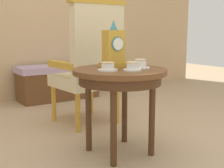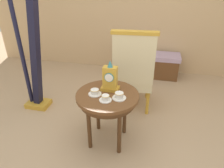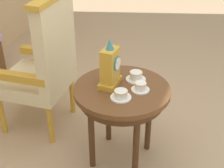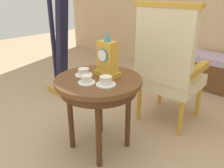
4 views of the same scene
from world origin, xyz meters
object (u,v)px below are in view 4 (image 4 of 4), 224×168
object	(u,v)px
teacup_center	(106,81)
armchair	(168,65)
side_table	(99,88)
mantel_clock	(107,59)
teacup_left	(84,72)
teacup_right	(87,80)
harp	(59,38)

from	to	relation	value
teacup_center	armchair	bearing A→B (deg)	86.93
side_table	mantel_clock	bearing A→B (deg)	84.55
teacup_center	armchair	xyz separation A→B (m)	(0.04, 0.77, -0.05)
teacup_left	mantel_clock	size ratio (longest dim) A/B	0.40
teacup_left	teacup_right	world-z (taller)	teacup_right
side_table	armchair	xyz separation A→B (m)	(0.18, 0.71, 0.05)
teacup_center	harp	world-z (taller)	harp
teacup_center	harp	bearing A→B (deg)	158.29
mantel_clock	harp	xyz separation A→B (m)	(-1.14, 0.36, -0.05)
teacup_center	mantel_clock	xyz separation A→B (m)	(-0.13, 0.15, 0.11)
harp	teacup_left	bearing A→B (deg)	-25.54
side_table	armchair	bearing A→B (deg)	76.13
harp	mantel_clock	bearing A→B (deg)	-17.44
teacup_left	teacup_center	size ratio (longest dim) A/B	0.97
teacup_left	armchair	xyz separation A→B (m)	(0.30, 0.75, -0.05)
teacup_left	harp	distance (m)	1.12
side_table	mantel_clock	xyz separation A→B (m)	(0.01, 0.09, 0.21)
teacup_center	mantel_clock	world-z (taller)	mantel_clock
teacup_left	armchair	distance (m)	0.80
teacup_right	mantel_clock	xyz separation A→B (m)	(-0.00, 0.21, 0.11)
teacup_left	teacup_center	xyz separation A→B (m)	(0.26, -0.02, 0.00)
side_table	armchair	size ratio (longest dim) A/B	0.58
mantel_clock	armchair	bearing A→B (deg)	74.98
side_table	teacup_center	distance (m)	0.18
teacup_right	harp	world-z (taller)	harp
teacup_right	mantel_clock	distance (m)	0.24
teacup_right	teacup_center	xyz separation A→B (m)	(0.12, 0.07, 0.00)
teacup_right	mantel_clock	bearing A→B (deg)	90.94
teacup_right	teacup_center	size ratio (longest dim) A/B	0.88
mantel_clock	harp	size ratio (longest dim) A/B	0.19
teacup_left	harp	world-z (taller)	harp
mantel_clock	teacup_center	bearing A→B (deg)	-49.26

